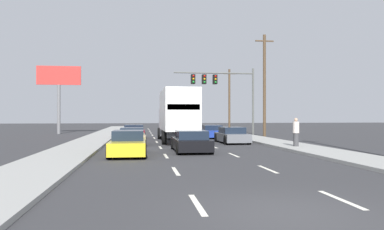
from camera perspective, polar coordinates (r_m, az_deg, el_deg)
name	(u,v)px	position (r m, az deg, el deg)	size (l,w,h in m)	color
ground_plane	(174,139)	(32.23, -2.73, -3.64)	(140.00, 140.00, 0.00)	#333335
sidewalk_right	(267,141)	(28.74, 11.48, -3.92)	(2.71, 80.00, 0.14)	#9E9E99
sidewalk_left	(88,143)	(27.34, -15.69, -4.11)	(2.71, 80.00, 0.14)	#9E9E99
lane_markings	(176,140)	(30.82, -2.49, -3.79)	(3.54, 57.00, 0.01)	silver
car_maroon	(134,132)	(32.79, -8.93, -2.61)	(1.95, 4.14, 1.19)	maroon
car_tan	(132,137)	(25.73, -9.23, -3.33)	(1.92, 4.18, 1.15)	tan
car_yellow	(128,144)	(18.94, -9.77, -4.39)	(1.85, 4.68, 1.24)	yellow
box_truck	(177,113)	(27.87, -2.33, 0.30)	(2.52, 9.24, 3.83)	white
car_black	(191,142)	(20.40, -0.17, -4.12)	(1.91, 4.21, 1.17)	black
car_blue	(212,132)	(33.20, 3.04, -2.61)	(1.91, 4.26, 1.15)	#1E389E
car_gray	(232,136)	(27.01, 6.15, -3.16)	(1.90, 4.03, 1.16)	slate
traffic_signal_mast	(217,84)	(37.58, 3.91, 4.80)	(8.24, 0.69, 6.82)	#595B56
utility_pole_mid	(264,84)	(36.06, 11.07, 4.67)	(1.80, 0.28, 9.71)	brown
utility_pole_far	(229,99)	(50.23, 5.76, 2.48)	(1.80, 0.28, 8.26)	brown
roadside_billboard	(59,84)	(43.36, -19.78, 4.45)	(4.70, 0.36, 7.45)	slate
pedestrian_near_corner	(296,132)	(23.16, 15.69, -2.55)	(0.38, 0.38, 1.70)	#3F3F42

